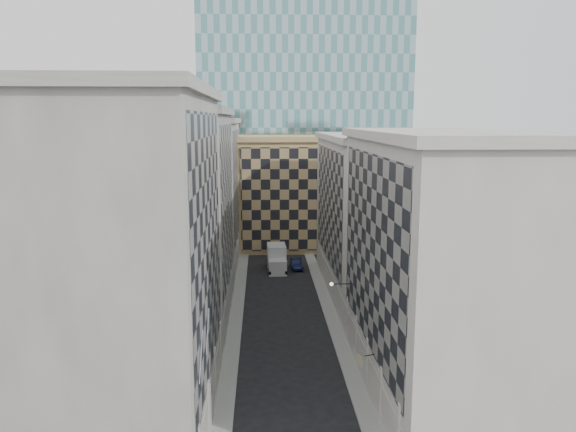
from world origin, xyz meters
name	(u,v)px	position (x,y,z in m)	size (l,w,h in m)	color
sidewalk_west	(235,325)	(-5.25, 30.00, 0.07)	(1.50, 100.00, 0.15)	gray
sidewalk_east	(334,323)	(5.25, 30.00, 0.07)	(1.50, 100.00, 0.15)	gray
bldg_left_a	(137,263)	(-10.88, 11.00, 11.82)	(10.80, 22.80, 23.70)	gray
bldg_left_b	(182,216)	(-10.88, 33.00, 11.32)	(10.80, 22.80, 22.70)	gray
bldg_left_c	(203,194)	(-10.88, 55.00, 10.83)	(10.80, 22.80, 21.70)	gray
bldg_right_a	(432,265)	(10.88, 15.00, 10.32)	(10.80, 26.80, 20.70)	#BAB4AB
bldg_right_b	(367,214)	(10.89, 42.00, 9.85)	(10.80, 28.80, 19.70)	#BAB4AB
tan_block	(287,191)	(2.00, 67.90, 9.44)	(16.80, 14.80, 18.80)	tan
church_tower	(273,90)	(0.00, 82.00, 26.95)	(7.20, 7.20, 51.50)	#302B25
flagpoles_left	(204,343)	(-5.90, 6.00, 8.00)	(0.10, 6.33, 2.33)	gray
bracket_lamp	(333,284)	(4.38, 24.00, 6.20)	(1.98, 0.36, 0.36)	black
box_truck	(277,260)	(-0.22, 51.93, 1.55)	(2.78, 6.53, 3.55)	#BDBDBD
dark_car	(296,264)	(2.64, 52.56, 0.72)	(1.53, 4.40, 1.45)	black
shop_sign	(361,360)	(4.96, 12.27, 3.83)	(1.24, 0.70, 0.80)	black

